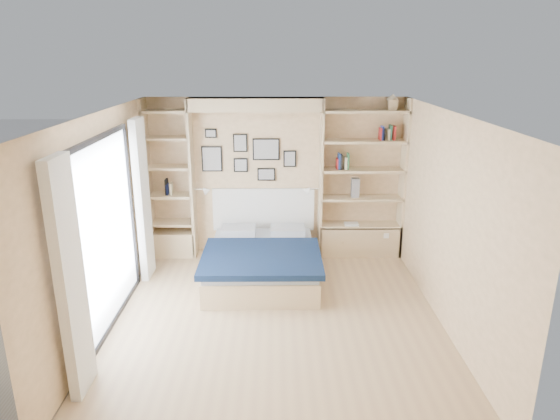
{
  "coord_description": "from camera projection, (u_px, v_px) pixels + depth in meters",
  "views": [
    {
      "loc": [
        -0.0,
        -5.46,
        3.12
      ],
      "look_at": [
        0.05,
        0.9,
        1.12
      ],
      "focal_mm": 32.0,
      "sensor_mm": 36.0,
      "label": 1
    }
  ],
  "objects": [
    {
      "name": "reading_lamps",
      "position": [
        257.0,
        190.0,
        7.72
      ],
      "size": [
        1.92,
        0.12,
        0.15
      ],
      "color": "silver",
      "rests_on": "ground"
    },
    {
      "name": "bed",
      "position": [
        262.0,
        261.0,
        7.2
      ],
      "size": [
        1.63,
        2.06,
        1.07
      ],
      "color": "#D4B88B",
      "rests_on": "ground"
    },
    {
      "name": "shelf_decor",
      "position": [
        347.0,
        152.0,
        7.62
      ],
      "size": [
        3.55,
        0.23,
        2.03
      ],
      "color": "#A51E1E",
      "rests_on": "ground"
    },
    {
      "name": "room_shell",
      "position": [
        249.0,
        200.0,
        7.27
      ],
      "size": [
        4.5,
        4.5,
        4.5
      ],
      "color": "beige",
      "rests_on": "ground"
    },
    {
      "name": "photo_gallery",
      "position": [
        247.0,
        155.0,
        7.78
      ],
      "size": [
        1.48,
        0.02,
        0.82
      ],
      "color": "black",
      "rests_on": "ground"
    },
    {
      "name": "ground",
      "position": [
        276.0,
        319.0,
        6.14
      ],
      "size": [
        4.5,
        4.5,
        0.0
      ],
      "primitive_type": "plane",
      "color": "tan",
      "rests_on": "ground"
    }
  ]
}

